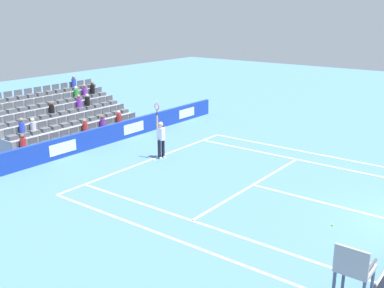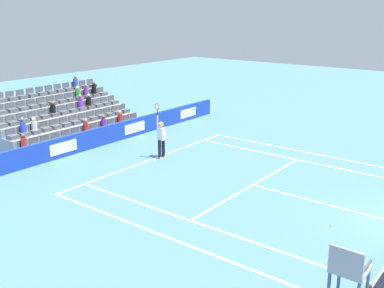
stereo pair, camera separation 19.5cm
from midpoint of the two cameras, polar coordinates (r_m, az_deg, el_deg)
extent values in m
cube|color=white|center=(21.83, -4.67, -1.87)|extent=(10.97, 0.10, 0.01)
cube|color=white|center=(18.77, 7.88, -5.09)|extent=(8.23, 0.10, 0.01)
cube|color=white|center=(17.55, 17.02, -7.27)|extent=(0.10, 6.40, 0.01)
cube|color=white|center=(15.37, 1.53, -9.98)|extent=(0.10, 11.89, 0.01)
cube|color=white|center=(22.07, 14.28, -2.13)|extent=(0.10, 11.89, 0.01)
cube|color=white|center=(14.41, -1.76, -11.90)|extent=(0.10, 11.89, 0.01)
cube|color=white|center=(23.28, 15.65, -1.27)|extent=(0.10, 11.89, 0.01)
cube|color=white|center=(21.77, -4.48, -1.92)|extent=(0.10, 0.20, 0.01)
cube|color=#193899|center=(24.21, -11.11, 0.92)|extent=(19.32, 0.20, 0.98)
cube|color=white|center=(29.25, -0.28, 3.91)|extent=(1.55, 0.01, 0.55)
cube|color=white|center=(25.72, -6.93, 2.03)|extent=(1.55, 0.01, 0.55)
cube|color=white|center=(22.68, -15.49, -0.43)|extent=(1.55, 0.01, 0.55)
cylinder|color=black|center=(21.92, -3.34, -0.54)|extent=(0.16, 0.16, 0.90)
cylinder|color=black|center=(21.77, -3.81, -0.67)|extent=(0.16, 0.16, 0.90)
cube|color=white|center=(22.04, -3.32, -1.56)|extent=(0.15, 0.27, 0.08)
cube|color=white|center=(21.89, -3.79, -1.70)|extent=(0.15, 0.27, 0.08)
cube|color=white|center=(21.63, -3.61, 1.29)|extent=(0.26, 0.38, 0.60)
sphere|color=#D3A884|center=(21.52, -3.63, 2.47)|extent=(0.24, 0.24, 0.24)
cylinder|color=#D3A884|center=(21.34, -4.08, 2.76)|extent=(0.09, 0.09, 0.62)
cylinder|color=#D3A884|center=(21.73, -3.09, 1.43)|extent=(0.09, 0.09, 0.56)
cylinder|color=black|center=(21.24, -4.10, 3.94)|extent=(0.04, 0.04, 0.28)
torus|color=red|center=(21.18, -4.12, 4.68)|extent=(0.07, 0.31, 0.31)
sphere|color=#D1E533|center=(21.12, -4.13, 5.42)|extent=(0.07, 0.07, 0.07)
cube|color=gray|center=(10.25, 19.66, -14.44)|extent=(0.70, 0.70, 0.08)
cube|color=gray|center=(9.82, 19.22, -13.69)|extent=(0.06, 0.70, 0.55)
cube|color=#474C54|center=(10.24, 18.03, -13.14)|extent=(0.56, 0.05, 0.04)
cube|color=#474C54|center=(10.09, 21.52, -13.99)|extent=(0.56, 0.05, 0.04)
cube|color=gray|center=(25.08, -12.71, 0.70)|extent=(8.06, 0.95, 0.42)
cube|color=#545960|center=(27.43, -6.79, 3.00)|extent=(0.48, 0.44, 0.20)
cube|color=#545960|center=(27.51, -7.11, 3.57)|extent=(0.48, 0.04, 0.30)
cube|color=#545960|center=(27.00, -7.71, 2.75)|extent=(0.48, 0.44, 0.20)
cube|color=#545960|center=(27.08, -8.03, 3.33)|extent=(0.48, 0.04, 0.30)
cube|color=#545960|center=(26.58, -8.66, 2.50)|extent=(0.48, 0.44, 0.20)
cube|color=#545960|center=(26.67, -8.98, 3.08)|extent=(0.48, 0.04, 0.30)
cube|color=#545960|center=(26.17, -9.63, 2.23)|extent=(0.48, 0.44, 0.20)
cube|color=#545960|center=(26.26, -9.96, 2.83)|extent=(0.48, 0.04, 0.30)
cube|color=#545960|center=(25.77, -10.64, 1.96)|extent=(0.48, 0.44, 0.20)
cube|color=#545960|center=(25.86, -10.97, 2.56)|extent=(0.48, 0.04, 0.30)
cube|color=#545960|center=(25.38, -11.68, 1.68)|extent=(0.48, 0.44, 0.20)
cube|color=#545960|center=(25.47, -12.01, 2.29)|extent=(0.48, 0.04, 0.30)
cube|color=#545960|center=(25.00, -12.75, 1.38)|extent=(0.48, 0.44, 0.20)
cube|color=#545960|center=(25.09, -13.08, 2.00)|extent=(0.48, 0.04, 0.30)
cube|color=#545960|center=(24.63, -13.85, 1.08)|extent=(0.48, 0.44, 0.20)
cube|color=#545960|center=(24.72, -14.18, 1.71)|extent=(0.48, 0.04, 0.30)
cube|color=#545960|center=(24.26, -14.99, 0.77)|extent=(0.48, 0.44, 0.20)
cube|color=#545960|center=(24.35, -15.32, 1.41)|extent=(0.48, 0.04, 0.30)
cube|color=#545960|center=(23.91, -16.16, 0.45)|extent=(0.48, 0.44, 0.20)
cube|color=#545960|center=(24.00, -16.49, 1.10)|extent=(0.48, 0.04, 0.30)
cube|color=#545960|center=(23.57, -17.37, 0.12)|extent=(0.48, 0.44, 0.20)
cube|color=#545960|center=(23.66, -17.70, 0.78)|extent=(0.48, 0.04, 0.30)
cube|color=#545960|center=(23.24, -18.60, -0.23)|extent=(0.48, 0.44, 0.20)
cube|color=#545960|center=(23.33, -18.94, 0.45)|extent=(0.48, 0.04, 0.30)
cube|color=#545960|center=(22.92, -19.88, -0.58)|extent=(0.48, 0.44, 0.20)
cube|color=#545960|center=(23.02, -20.21, 0.11)|extent=(0.48, 0.04, 0.30)
cube|color=gray|center=(25.74, -14.09, 1.50)|extent=(8.06, 0.95, 0.84)
cube|color=#545960|center=(27.99, -8.22, 4.11)|extent=(0.48, 0.44, 0.20)
cube|color=#545960|center=(28.08, -8.52, 4.65)|extent=(0.48, 0.04, 0.30)
cube|color=#545960|center=(27.58, -9.14, 3.88)|extent=(0.48, 0.44, 0.20)
cube|color=#545960|center=(27.67, -9.45, 4.44)|extent=(0.48, 0.04, 0.30)
cube|color=#545960|center=(27.17, -10.09, 3.64)|extent=(0.48, 0.44, 0.20)
cube|color=#545960|center=(27.26, -10.40, 4.21)|extent=(0.48, 0.04, 0.30)
cube|color=#545960|center=(26.77, -11.07, 3.40)|extent=(0.48, 0.44, 0.20)
cube|color=#545960|center=(26.86, -11.38, 3.97)|extent=(0.48, 0.04, 0.30)
cube|color=#545960|center=(26.38, -12.07, 3.15)|extent=(0.48, 0.44, 0.20)
cube|color=#545960|center=(26.47, -12.39, 3.73)|extent=(0.48, 0.04, 0.30)
cube|color=#545960|center=(25.99, -13.11, 2.89)|extent=(0.48, 0.44, 0.20)
cube|color=#545960|center=(26.09, -13.42, 3.48)|extent=(0.48, 0.04, 0.30)
cube|color=#545960|center=(25.62, -14.17, 2.62)|extent=(0.48, 0.44, 0.20)
cube|color=#545960|center=(25.72, -14.49, 3.22)|extent=(0.48, 0.04, 0.30)
cube|color=#545960|center=(25.26, -15.27, 2.34)|extent=(0.48, 0.44, 0.20)
cube|color=#545960|center=(25.36, -15.59, 2.95)|extent=(0.48, 0.04, 0.30)
cube|color=#545960|center=(24.90, -16.40, 2.05)|extent=(0.48, 0.44, 0.20)
cube|color=#545960|center=(25.00, -16.72, 2.68)|extent=(0.48, 0.04, 0.30)
cube|color=#545960|center=(24.56, -17.56, 1.76)|extent=(0.48, 0.44, 0.20)
cube|color=#545960|center=(24.66, -17.88, 2.39)|extent=(0.48, 0.04, 0.30)
cube|color=#545960|center=(24.23, -18.75, 1.45)|extent=(0.48, 0.44, 0.20)
cube|color=#545960|center=(24.33, -19.07, 2.09)|extent=(0.48, 0.04, 0.30)
cube|color=#545960|center=(23.91, -19.98, 1.14)|extent=(0.48, 0.44, 0.20)
cube|color=#545960|center=(24.01, -20.29, 1.79)|extent=(0.48, 0.04, 0.30)
cube|color=#545960|center=(23.60, -21.23, 0.82)|extent=(0.48, 0.44, 0.20)
cube|color=#545960|center=(23.70, -21.55, 1.48)|extent=(0.48, 0.04, 0.30)
cube|color=gray|center=(26.43, -15.41, 2.25)|extent=(8.06, 0.95, 1.26)
cube|color=#545960|center=(28.59, -9.59, 5.16)|extent=(0.48, 0.44, 0.20)
cube|color=#545960|center=(28.68, -9.88, 5.69)|extent=(0.48, 0.04, 0.30)
cube|color=#545960|center=(28.18, -10.51, 4.95)|extent=(0.48, 0.44, 0.20)
cube|color=#545960|center=(28.28, -10.81, 5.49)|extent=(0.48, 0.04, 0.30)
cube|color=#545960|center=(27.78, -11.46, 4.74)|extent=(0.48, 0.44, 0.20)
cube|color=#545960|center=(27.88, -11.76, 5.29)|extent=(0.48, 0.04, 0.30)
cube|color=#545960|center=(27.39, -12.44, 4.51)|extent=(0.48, 0.44, 0.20)
cube|color=#545960|center=(27.49, -12.74, 5.07)|extent=(0.48, 0.04, 0.30)
cube|color=#545960|center=(27.01, -13.44, 4.28)|extent=(0.48, 0.44, 0.20)
cube|color=#545960|center=(27.11, -13.74, 4.85)|extent=(0.48, 0.04, 0.30)
cube|color=#545960|center=(26.63, -14.47, 4.04)|extent=(0.48, 0.44, 0.20)
cube|color=#545960|center=(26.74, -14.78, 4.62)|extent=(0.48, 0.04, 0.30)
cube|color=#545960|center=(26.27, -15.53, 3.79)|extent=(0.48, 0.44, 0.20)
cube|color=#545960|center=(26.37, -15.84, 4.38)|extent=(0.48, 0.04, 0.30)
cube|color=#545960|center=(25.91, -16.62, 3.54)|extent=(0.48, 0.44, 0.20)
cube|color=#545960|center=(26.02, -16.93, 4.13)|extent=(0.48, 0.04, 0.30)
cube|color=#545960|center=(25.57, -17.74, 3.27)|extent=(0.48, 0.44, 0.20)
cube|color=#545960|center=(25.68, -18.04, 3.87)|extent=(0.48, 0.04, 0.30)
cube|color=#545960|center=(25.23, -18.89, 3.00)|extent=(0.48, 0.44, 0.20)
cube|color=#545960|center=(25.34, -19.19, 3.61)|extent=(0.48, 0.04, 0.30)
cube|color=#545960|center=(24.91, -20.06, 2.72)|extent=(0.48, 0.44, 0.20)
cube|color=#545960|center=(25.02, -20.37, 3.34)|extent=(0.48, 0.04, 0.30)
cube|color=#545960|center=(24.60, -21.27, 2.43)|extent=(0.48, 0.44, 0.20)
cube|color=#545960|center=(24.71, -21.58, 3.06)|extent=(0.48, 0.04, 0.30)
cube|color=#545960|center=(24.30, -22.51, 2.13)|extent=(0.48, 0.44, 0.20)
cube|color=gray|center=(27.13, -16.66, 2.97)|extent=(8.06, 0.95, 1.68)
cube|color=#545960|center=(29.21, -10.90, 6.17)|extent=(0.48, 0.44, 0.20)
cube|color=#545960|center=(29.31, -11.19, 6.69)|extent=(0.48, 0.04, 0.30)
cube|color=#545960|center=(28.81, -11.83, 5.98)|extent=(0.48, 0.44, 0.20)
cube|color=#545960|center=(28.91, -12.12, 6.50)|extent=(0.48, 0.04, 0.30)
cube|color=#545960|center=(28.42, -12.77, 5.78)|extent=(0.48, 0.44, 0.20)
cube|color=#545960|center=(28.53, -13.07, 6.31)|extent=(0.48, 0.04, 0.30)
cube|color=#545960|center=(28.03, -13.75, 5.57)|extent=(0.48, 0.44, 0.20)
cube|color=#545960|center=(28.14, -14.04, 6.11)|extent=(0.48, 0.04, 0.30)
cube|color=#545960|center=(27.66, -14.75, 5.36)|extent=(0.48, 0.44, 0.20)
cube|color=#545960|center=(27.77, -15.04, 5.91)|extent=(0.48, 0.04, 0.30)
cube|color=#545960|center=(27.29, -15.77, 5.14)|extent=(0.48, 0.44, 0.20)
cube|color=#545960|center=(27.41, -16.07, 5.69)|extent=(0.48, 0.04, 0.30)
cube|color=#545960|center=(26.94, -16.83, 4.91)|extent=(0.48, 0.44, 0.20)
cube|color=#545960|center=(27.05, -17.12, 5.47)|extent=(0.48, 0.04, 0.30)
cube|color=#545960|center=(26.59, -17.91, 4.67)|extent=(0.48, 0.44, 0.20)
cube|color=#545960|center=(26.71, -18.20, 5.24)|extent=(0.48, 0.04, 0.30)
cube|color=#545960|center=(26.26, -19.01, 4.43)|extent=(0.48, 0.44, 0.20)
cube|color=#545960|center=(26.38, -19.31, 5.01)|extent=(0.48, 0.04, 0.30)
cube|color=#545960|center=(25.93, -20.15, 4.18)|extent=(0.48, 0.44, 0.20)
cube|color=#545960|center=(26.05, -20.44, 4.76)|extent=(0.48, 0.04, 0.30)
cube|color=#545960|center=(25.62, -21.31, 3.92)|extent=(0.48, 0.44, 0.20)
cube|color=#545960|center=(25.74, -21.60, 4.51)|extent=(0.48, 0.04, 0.30)
cube|color=#545960|center=(25.31, -22.50, 3.65)|extent=(0.48, 0.44, 0.20)
cube|color=gray|center=(27.85, -17.85, 3.64)|extent=(8.06, 0.95, 2.10)
cube|color=#545960|center=(29.85, -12.17, 7.13)|extent=(0.48, 0.44, 0.20)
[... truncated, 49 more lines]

